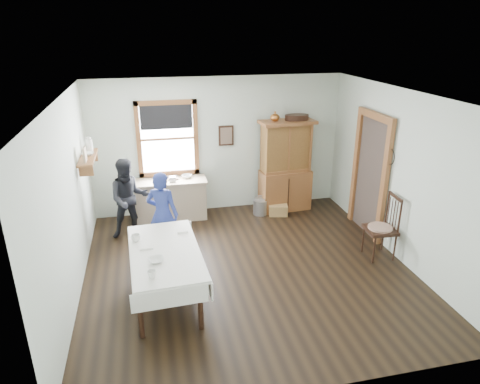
# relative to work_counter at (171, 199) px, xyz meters

# --- Properties ---
(room) EXTENTS (5.01, 5.01, 2.70)m
(room) POSITION_rel_work_counter_xyz_m (1.02, -2.19, 0.95)
(room) COLOR black
(room) RESTS_ON ground
(window) EXTENTS (1.18, 0.07, 1.48)m
(window) POSITION_rel_work_counter_xyz_m (0.02, 0.28, 1.23)
(window) COLOR white
(window) RESTS_ON room
(doorway) EXTENTS (0.09, 1.14, 2.22)m
(doorway) POSITION_rel_work_counter_xyz_m (3.47, -1.34, 0.76)
(doorway) COLOR #40342E
(doorway) RESTS_ON room
(wall_shelf) EXTENTS (0.24, 1.00, 0.44)m
(wall_shelf) POSITION_rel_work_counter_xyz_m (-1.35, -0.65, 1.17)
(wall_shelf) COLOR #99602F
(wall_shelf) RESTS_ON room
(framed_picture) EXTENTS (0.30, 0.04, 0.40)m
(framed_picture) POSITION_rel_work_counter_xyz_m (1.17, 0.27, 1.15)
(framed_picture) COLOR black
(framed_picture) RESTS_ON room
(rug_beater) EXTENTS (0.01, 0.27, 0.27)m
(rug_beater) POSITION_rel_work_counter_xyz_m (3.47, -1.89, 1.32)
(rug_beater) COLOR black
(rug_beater) RESTS_ON room
(work_counter) EXTENTS (1.41, 0.56, 0.80)m
(work_counter) POSITION_rel_work_counter_xyz_m (0.00, 0.00, 0.00)
(work_counter) COLOR tan
(work_counter) RESTS_ON room
(china_hutch) EXTENTS (1.13, 0.61, 1.86)m
(china_hutch) POSITION_rel_work_counter_xyz_m (2.33, -0.03, 0.53)
(china_hutch) COLOR #99602F
(china_hutch) RESTS_ON room
(dining_table) EXTENTS (1.05, 1.88, 0.73)m
(dining_table) POSITION_rel_work_counter_xyz_m (-0.25, -2.65, -0.03)
(dining_table) COLOR white
(dining_table) RESTS_ON room
(spindle_chair) EXTENTS (0.53, 0.53, 1.08)m
(spindle_chair) POSITION_rel_work_counter_xyz_m (3.23, -2.27, 0.14)
(spindle_chair) COLOR black
(spindle_chair) RESTS_ON room
(pail) EXTENTS (0.32, 0.32, 0.31)m
(pail) POSITION_rel_work_counter_xyz_m (1.77, -0.20, -0.24)
(pail) COLOR #9EA0A6
(pail) RESTS_ON room
(wicker_basket) EXTENTS (0.42, 0.33, 0.22)m
(wicker_basket) POSITION_rel_work_counter_xyz_m (2.11, -0.32, -0.29)
(wicker_basket) COLOR #A7834B
(wicker_basket) RESTS_ON room
(woman_blue) EXTENTS (0.58, 0.49, 1.35)m
(woman_blue) POSITION_rel_work_counter_xyz_m (-0.22, -1.43, 0.27)
(woman_blue) COLOR navy
(woman_blue) RESTS_ON room
(figure_dark) EXTENTS (0.72, 0.59, 1.35)m
(figure_dark) POSITION_rel_work_counter_xyz_m (-0.76, -0.60, 0.27)
(figure_dark) COLOR black
(figure_dark) RESTS_ON room
(table_cup_a) EXTENTS (0.15, 0.15, 0.10)m
(table_cup_a) POSITION_rel_work_counter_xyz_m (-0.64, -2.29, 0.38)
(table_cup_a) COLOR white
(table_cup_a) RESTS_ON dining_table
(table_cup_b) EXTENTS (0.11, 0.11, 0.10)m
(table_cup_b) POSITION_rel_work_counter_xyz_m (-0.45, -3.29, 0.38)
(table_cup_b) COLOR white
(table_cup_b) RESTS_ON dining_table
(table_bowl) EXTENTS (0.25, 0.25, 0.06)m
(table_bowl) POSITION_rel_work_counter_xyz_m (-0.38, -2.93, 0.36)
(table_bowl) COLOR white
(table_bowl) RESTS_ON dining_table
(counter_book) EXTENTS (0.18, 0.24, 0.02)m
(counter_book) POSITION_rel_work_counter_xyz_m (-0.04, 0.12, 0.41)
(counter_book) COLOR brown
(counter_book) RESTS_ON work_counter
(counter_bowl) EXTENTS (0.21, 0.21, 0.06)m
(counter_bowl) POSITION_rel_work_counter_xyz_m (0.33, 0.07, 0.43)
(counter_bowl) COLOR white
(counter_bowl) RESTS_ON work_counter
(shelf_bowl) EXTENTS (0.22, 0.22, 0.05)m
(shelf_bowl) POSITION_rel_work_counter_xyz_m (-1.35, -0.64, 1.20)
(shelf_bowl) COLOR white
(shelf_bowl) RESTS_ON wall_shelf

